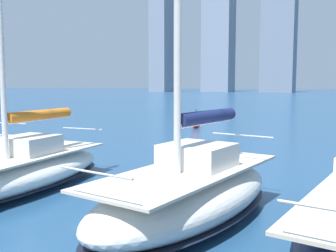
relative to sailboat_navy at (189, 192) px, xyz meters
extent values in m
cube|color=gray|center=(29.92, -154.74, 24.58)|extent=(13.07, 8.85, 50.58)
cube|color=gray|center=(56.89, -158.58, 24.38)|extent=(12.69, 9.77, 50.18)
cube|color=gray|center=(80.85, -149.83, 24.16)|extent=(7.93, 9.16, 49.74)
ellipsoid|color=white|center=(0.00, 0.03, -0.12)|extent=(3.38, 6.83, 1.19)
ellipsoid|color=black|center=(0.00, 0.03, -0.44)|extent=(3.40, 6.86, 0.10)
cube|color=beige|center=(0.00, 0.03, 0.50)|extent=(2.82, 5.99, 0.06)
cube|color=silver|center=(-0.05, -0.36, 0.81)|extent=(1.70, 1.63, 0.55)
cylinder|color=silver|center=(-0.11, -0.85, 1.58)|extent=(0.48, 2.74, 0.12)
cylinder|color=navy|center=(-0.11, -0.85, 1.70)|extent=(0.65, 2.55, 0.32)
cylinder|color=silver|center=(0.40, 3.01, 1.02)|extent=(1.65, 0.26, 0.04)
cylinder|color=silver|center=(-0.38, -2.90, 1.02)|extent=(1.90, 0.29, 0.04)
ellipsoid|color=white|center=(5.66, -0.14, -0.21)|extent=(2.89, 7.35, 1.01)
ellipsoid|color=black|center=(5.66, -0.14, -0.48)|extent=(2.90, 7.39, 0.10)
cube|color=beige|center=(5.66, -0.14, 0.33)|extent=(2.40, 6.46, 0.06)
cube|color=silver|center=(5.69, -0.57, 0.63)|extent=(1.52, 1.69, 0.55)
cylinder|color=silver|center=(5.62, 0.40, 4.52)|extent=(0.16, 0.16, 8.32)
cylinder|color=silver|center=(5.74, -1.10, 1.41)|extent=(0.36, 3.02, 0.12)
cylinder|color=orange|center=(5.74, -1.10, 1.53)|extent=(0.54, 2.80, 0.32)
cylinder|color=silver|center=(5.92, -3.36, 0.85)|extent=(1.74, 0.18, 0.04)
cylinder|color=silver|center=(10.32, -3.72, 0.83)|extent=(2.09, 0.17, 0.04)
sphere|color=red|center=(7.65, -18.35, -0.36)|extent=(0.70, 0.70, 0.70)
cylinder|color=black|center=(7.65, -18.35, 0.34)|extent=(0.06, 0.06, 0.70)
camera|label=1|loc=(-3.65, 8.22, 2.50)|focal=42.00mm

